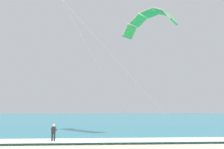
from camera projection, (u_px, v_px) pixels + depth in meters
sea at (97, 117)px, 79.06m from camera, size 200.00×120.00×0.20m
surf_foam at (101, 140)px, 20.83m from camera, size 200.00×2.79×0.04m
surfboard at (53, 144)px, 20.19m from camera, size 0.50×1.42×0.09m
kitesurfer at (53, 133)px, 20.34m from camera, size 0.55×0.53×1.69m
kite_primary at (149, 19)px, 30.65m from camera, size 13.34×10.98×14.60m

